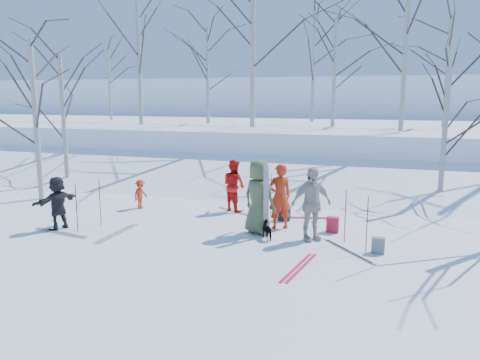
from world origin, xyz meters
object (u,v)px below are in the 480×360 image
(skier_red_seated, at_px, (141,194))
(skier_grey_west, at_px, (58,203))
(skier_red_north, at_px, (280,196))
(skier_cream_east, at_px, (311,204))
(backpack_red, at_px, (333,225))
(skier_redor_behind, at_px, (234,185))
(dog, at_px, (269,230))
(backpack_grey, at_px, (378,245))
(backpack_dark, at_px, (284,214))
(skier_olive_center, at_px, (259,197))

(skier_red_seated, bearing_deg, skier_grey_west, 168.35)
(skier_red_north, bearing_deg, skier_red_seated, -42.72)
(skier_cream_east, distance_m, backpack_red, 1.22)
(skier_red_seated, height_order, backpack_red, skier_red_seated)
(skier_redor_behind, distance_m, dog, 3.22)
(dog, bearing_deg, skier_grey_west, -29.79)
(skier_red_north, xyz_separation_m, skier_red_seated, (-4.86, 0.88, -0.43))
(skier_cream_east, relative_size, backpack_grey, 4.98)
(skier_cream_east, bearing_deg, skier_redor_behind, 102.14)
(skier_red_seated, bearing_deg, skier_redor_behind, -71.65)
(backpack_red, bearing_deg, skier_red_seated, 172.62)
(skier_red_seated, bearing_deg, backpack_dark, -83.96)
(backpack_dark, bearing_deg, dog, -89.38)
(skier_cream_east, height_order, backpack_grey, skier_cream_east)
(skier_redor_behind, distance_m, skier_red_seated, 3.09)
(skier_redor_behind, relative_size, backpack_red, 3.94)
(skier_red_seated, xyz_separation_m, dog, (4.82, -1.95, -0.24))
(dog, distance_m, backpack_grey, 2.74)
(backpack_dark, bearing_deg, skier_grey_west, -153.73)
(backpack_dark, bearing_deg, skier_red_seated, 179.71)
(skier_olive_center, distance_m, skier_grey_west, 5.53)
(skier_grey_west, bearing_deg, backpack_red, 119.35)
(skier_olive_center, distance_m, skier_red_seated, 4.73)
(skier_redor_behind, relative_size, backpack_dark, 4.14)
(backpack_grey, bearing_deg, skier_redor_behind, 147.77)
(skier_redor_behind, distance_m, backpack_grey, 5.41)
(dog, bearing_deg, backpack_dark, -128.11)
(skier_cream_east, bearing_deg, skier_red_north, 102.47)
(skier_red_north, height_order, skier_cream_east, skier_cream_east)
(skier_cream_east, bearing_deg, dog, 155.52)
(skier_red_north, relative_size, skier_grey_west, 1.22)
(skier_redor_behind, distance_m, skier_cream_east, 3.68)
(skier_red_north, distance_m, backpack_red, 1.62)
(backpack_red, bearing_deg, skier_cream_east, -117.89)
(skier_cream_east, distance_m, backpack_dark, 2.10)
(skier_red_north, relative_size, skier_cream_east, 0.96)
(backpack_red, height_order, backpack_dark, backpack_red)
(skier_olive_center, relative_size, dog, 3.50)
(skier_red_north, bearing_deg, skier_olive_center, 25.23)
(dog, bearing_deg, backpack_grey, 135.45)
(skier_grey_west, distance_m, backpack_red, 7.54)
(skier_olive_center, bearing_deg, backpack_dark, -79.80)
(skier_redor_behind, height_order, skier_red_seated, skier_redor_behind)
(skier_olive_center, height_order, skier_red_seated, skier_olive_center)
(skier_red_seated, xyz_separation_m, backpack_grey, (7.55, -2.22, -0.29))
(skier_olive_center, bearing_deg, backpack_grey, -168.86)
(skier_olive_center, height_order, skier_grey_west, skier_olive_center)
(skier_red_seated, relative_size, skier_cream_east, 0.51)
(skier_grey_west, height_order, backpack_dark, skier_grey_west)
(backpack_red, bearing_deg, skier_redor_behind, 156.25)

